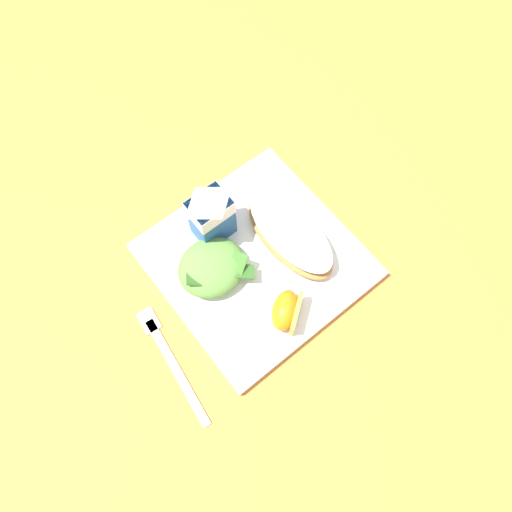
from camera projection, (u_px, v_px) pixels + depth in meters
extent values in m
plane|color=#C67A33|center=(256.00, 262.00, 0.72)|extent=(3.00, 3.00, 0.00)
cube|color=white|center=(256.00, 260.00, 0.72)|extent=(0.28, 0.28, 0.02)
ellipsoid|color=#B77F42|center=(290.00, 235.00, 0.71)|extent=(0.08, 0.17, 0.03)
ellipsoid|color=brown|center=(290.00, 232.00, 0.70)|extent=(0.07, 0.16, 0.01)
ellipsoid|color=beige|center=(291.00, 230.00, 0.69)|extent=(0.08, 0.16, 0.01)
ellipsoid|color=#5B8E3D|center=(211.00, 267.00, 0.68)|extent=(0.10, 0.09, 0.04)
cube|color=#3D7028|center=(239.00, 265.00, 0.67)|extent=(0.04, 0.03, 0.01)
cube|color=#4C8433|center=(202.00, 266.00, 0.67)|extent=(0.04, 0.04, 0.01)
cube|color=#336023|center=(243.00, 271.00, 0.67)|extent=(0.04, 0.04, 0.01)
cube|color=#336023|center=(194.00, 277.00, 0.66)|extent=(0.03, 0.04, 0.02)
cube|color=#23569E|center=(212.00, 218.00, 0.68)|extent=(0.06, 0.04, 0.09)
cube|color=white|center=(210.00, 208.00, 0.65)|extent=(0.06, 0.05, 0.03)
pyramid|color=white|center=(208.00, 199.00, 0.63)|extent=(0.06, 0.04, 0.02)
ellipsoid|color=orange|center=(285.00, 310.00, 0.66)|extent=(0.07, 0.06, 0.04)
cube|color=gold|center=(296.00, 313.00, 0.66)|extent=(0.05, 0.04, 0.03)
cube|color=silver|center=(177.00, 371.00, 0.66)|extent=(0.03, 0.17, 0.01)
cube|color=silver|center=(149.00, 320.00, 0.69)|extent=(0.03, 0.04, 0.01)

